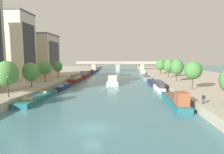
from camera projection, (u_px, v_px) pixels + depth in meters
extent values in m
plane|color=#42757F|center=(92.00, 128.00, 23.48)|extent=(400.00, 400.00, 0.00)
cube|color=#A89E89|center=(39.00, 76.00, 80.21)|extent=(36.00, 170.00, 1.60)
cube|color=#A89E89|center=(195.00, 77.00, 75.67)|extent=(36.00, 170.00, 1.60)
cube|color=silver|center=(113.00, 81.00, 67.33)|extent=(4.56, 20.86, 1.16)
cube|color=silver|center=(114.00, 77.00, 77.97)|extent=(3.70, 1.37, 0.94)
cube|color=silver|center=(113.00, 79.00, 67.26)|extent=(4.64, 20.87, 0.06)
cube|color=beige|center=(113.00, 78.00, 60.14)|extent=(3.03, 4.25, 2.04)
cube|color=black|center=(113.00, 77.00, 62.18)|extent=(2.31, 0.11, 0.57)
cube|color=brown|center=(113.00, 78.00, 69.30)|extent=(3.37, 10.88, 0.36)
cylinder|color=#232328|center=(114.00, 79.00, 61.00)|extent=(0.07, 0.07, 1.10)
cube|color=silver|center=(116.00, 89.00, 52.78)|extent=(2.19, 5.82, 0.03)
cube|color=silver|center=(104.00, 89.00, 52.90)|extent=(1.80, 5.91, 0.03)
cube|color=#23666B|center=(38.00, 98.00, 38.82)|extent=(3.43, 14.70, 0.96)
cube|color=#23666B|center=(51.00, 91.00, 46.43)|extent=(3.02, 1.26, 0.84)
cube|color=#23666B|center=(37.00, 96.00, 38.76)|extent=(3.49, 14.71, 0.06)
cube|color=tan|center=(44.00, 92.00, 41.94)|extent=(1.60, 0.93, 0.40)
cube|color=tan|center=(28.00, 99.00, 34.66)|extent=(1.76, 1.13, 0.48)
cylinder|color=#232328|center=(29.00, 97.00, 34.31)|extent=(0.07, 0.07, 1.10)
cube|color=#1E284C|center=(64.00, 87.00, 53.64)|extent=(1.92, 10.13, 0.92)
cube|color=#1E284C|center=(69.00, 84.00, 59.00)|extent=(1.79, 1.21, 0.82)
cube|color=#1E284C|center=(64.00, 85.00, 53.59)|extent=(1.95, 10.13, 0.06)
cube|color=#9EBCD6|center=(66.00, 83.00, 55.77)|extent=(0.94, 0.90, 0.40)
cube|color=#9EBCD6|center=(61.00, 86.00, 50.75)|extent=(1.04, 1.10, 0.48)
cylinder|color=#232328|center=(61.00, 85.00, 50.50)|extent=(0.07, 0.07, 1.10)
cube|color=maroon|center=(77.00, 80.00, 68.56)|extent=(2.66, 13.47, 1.28)
cube|color=maroon|center=(81.00, 78.00, 75.52)|extent=(2.20, 1.33, 1.01)
cube|color=maroon|center=(77.00, 78.00, 68.48)|extent=(2.71, 13.47, 0.06)
cube|color=tan|center=(76.00, 77.00, 67.74)|extent=(2.11, 8.63, 1.33)
cube|color=#4C4C51|center=(76.00, 75.00, 67.67)|extent=(2.26, 8.89, 0.08)
cylinder|color=#232328|center=(74.00, 78.00, 64.41)|extent=(0.07, 0.07, 1.10)
cube|color=maroon|center=(85.00, 75.00, 86.30)|extent=(3.60, 15.83, 1.28)
cube|color=maroon|center=(88.00, 74.00, 94.45)|extent=(3.02, 1.35, 1.01)
cube|color=maroon|center=(85.00, 74.00, 86.22)|extent=(3.67, 15.83, 0.06)
cube|color=#9EBCD6|center=(83.00, 73.00, 80.80)|extent=(2.45, 3.22, 1.90)
cube|color=black|center=(84.00, 72.00, 82.34)|extent=(1.89, 0.09, 0.53)
cube|color=brown|center=(86.00, 73.00, 87.77)|extent=(2.69, 8.26, 0.36)
cylinder|color=#232328|center=(85.00, 74.00, 81.45)|extent=(0.07, 0.07, 1.10)
cube|color=#1E284C|center=(93.00, 73.00, 103.66)|extent=(2.50, 10.41, 1.09)
cube|color=#1E284C|center=(94.00, 72.00, 109.14)|extent=(2.12, 1.29, 0.91)
cube|color=#1E284C|center=(93.00, 72.00, 103.60)|extent=(2.54, 10.41, 0.06)
cube|color=#38383D|center=(93.00, 71.00, 105.83)|extent=(1.12, 0.93, 0.40)
cube|color=#38383D|center=(92.00, 71.00, 100.69)|extent=(1.24, 1.14, 0.48)
cylinder|color=#232328|center=(92.00, 71.00, 100.44)|extent=(0.07, 0.07, 1.10)
cube|color=#1E284C|center=(95.00, 71.00, 117.95)|extent=(2.54, 11.75, 1.17)
cube|color=#1E284C|center=(97.00, 70.00, 124.08)|extent=(2.19, 1.29, 0.95)
cube|color=#1E284C|center=(95.00, 70.00, 117.89)|extent=(2.59, 11.75, 0.06)
cube|color=beige|center=(96.00, 69.00, 120.41)|extent=(1.16, 0.93, 0.40)
cube|color=beige|center=(94.00, 70.00, 114.61)|extent=(1.28, 1.13, 0.48)
cylinder|color=#232328|center=(95.00, 69.00, 114.32)|extent=(0.07, 0.07, 1.10)
cube|color=#23666B|center=(175.00, 101.00, 35.59)|extent=(3.15, 14.39, 1.06)
cube|color=#23666B|center=(167.00, 93.00, 43.00)|extent=(2.51, 1.32, 0.89)
cube|color=#23666B|center=(175.00, 99.00, 35.53)|extent=(3.20, 14.39, 0.06)
cube|color=#9E5133|center=(182.00, 99.00, 30.60)|extent=(2.05, 2.93, 2.24)
cube|color=black|center=(180.00, 95.00, 31.99)|extent=(1.56, 0.09, 0.63)
cube|color=brown|center=(173.00, 96.00, 36.92)|extent=(2.31, 7.51, 0.36)
cylinder|color=#232328|center=(183.00, 101.00, 31.19)|extent=(0.07, 0.07, 1.10)
cube|color=silver|center=(159.00, 89.00, 49.53)|extent=(1.64, 9.24, 1.23)
cube|color=silver|center=(156.00, 85.00, 54.44)|extent=(1.51, 1.26, 0.98)
cube|color=silver|center=(159.00, 86.00, 49.46)|extent=(1.67, 9.24, 0.06)
cube|color=#38383D|center=(160.00, 84.00, 48.92)|extent=(1.33, 5.91, 1.55)
cube|color=#4C4C51|center=(160.00, 81.00, 48.83)|extent=(1.43, 6.09, 0.08)
cylinder|color=#232328|center=(162.00, 86.00, 46.64)|extent=(0.07, 0.07, 1.10)
cube|color=#1E284C|center=(153.00, 82.00, 63.12)|extent=(2.69, 11.32, 1.01)
cube|color=#1E284C|center=(150.00, 80.00, 69.03)|extent=(2.36, 1.27, 0.87)
cube|color=#1E284C|center=(153.00, 81.00, 63.06)|extent=(2.74, 11.32, 0.06)
cube|color=#38383D|center=(152.00, 79.00, 65.49)|extent=(1.25, 0.93, 0.40)
cube|color=#38383D|center=(154.00, 81.00, 59.90)|extent=(1.37, 1.13, 0.48)
cylinder|color=#232328|center=(155.00, 80.00, 59.62)|extent=(0.07, 0.07, 1.10)
cube|color=gray|center=(146.00, 77.00, 78.76)|extent=(3.52, 15.39, 1.18)
cube|color=gray|center=(144.00, 75.00, 86.70)|extent=(3.19, 1.28, 0.96)
cube|color=gray|center=(146.00, 76.00, 78.69)|extent=(3.59, 15.39, 0.06)
cube|color=#38383D|center=(145.00, 75.00, 82.01)|extent=(1.68, 0.92, 0.40)
cube|color=#38383D|center=(147.00, 76.00, 74.40)|extent=(1.85, 1.12, 0.48)
cylinder|color=#232328|center=(148.00, 76.00, 74.02)|extent=(0.07, 0.07, 1.10)
cube|color=gray|center=(142.00, 74.00, 95.83)|extent=(2.63, 11.30, 0.94)
cube|color=gray|center=(141.00, 73.00, 101.76)|extent=(2.34, 1.24, 0.83)
cube|color=gray|center=(142.00, 73.00, 95.78)|extent=(2.68, 11.30, 0.06)
cube|color=beige|center=(143.00, 72.00, 91.87)|extent=(1.87, 2.28, 1.93)
cube|color=black|center=(142.00, 71.00, 92.96)|extent=(1.47, 0.05, 0.54)
cube|color=brown|center=(142.00, 72.00, 96.87)|extent=(2.00, 5.89, 0.36)
cylinder|color=#232328|center=(143.00, 72.00, 92.34)|extent=(0.07, 0.07, 1.10)
cylinder|color=brown|center=(8.00, 87.00, 37.84)|extent=(0.27, 0.27, 2.85)
ellipsoid|color=#4C8942|center=(7.00, 73.00, 37.52)|extent=(4.63, 4.63, 5.39)
cylinder|color=brown|center=(31.00, 82.00, 46.21)|extent=(0.31, 0.31, 2.67)
ellipsoid|color=#4C8942|center=(31.00, 72.00, 45.91)|extent=(4.15, 4.15, 4.94)
cylinder|color=brown|center=(45.00, 77.00, 55.78)|extent=(0.26, 0.26, 3.31)
ellipsoid|color=#4C8942|center=(44.00, 68.00, 55.47)|extent=(3.98, 3.98, 4.24)
cylinder|color=brown|center=(58.00, 74.00, 67.29)|extent=(0.30, 0.30, 3.24)
ellipsoid|color=#4C8942|center=(58.00, 67.00, 66.99)|extent=(3.56, 3.56, 3.89)
cylinder|color=brown|center=(192.00, 82.00, 42.99)|extent=(0.26, 0.26, 3.45)
ellipsoid|color=#427F3D|center=(193.00, 70.00, 42.67)|extent=(4.09, 4.09, 4.36)
cylinder|color=brown|center=(177.00, 76.00, 57.42)|extent=(0.34, 0.34, 3.27)
ellipsoid|color=#427F3D|center=(177.00, 67.00, 57.09)|extent=(4.05, 4.05, 5.05)
cylinder|color=brown|center=(168.00, 73.00, 69.12)|extent=(0.38, 0.38, 3.25)
ellipsoid|color=#427F3D|center=(169.00, 65.00, 68.79)|extent=(4.00, 4.00, 5.09)
cylinder|color=brown|center=(160.00, 71.00, 84.47)|extent=(0.35, 0.35, 2.73)
ellipsoid|color=#427F3D|center=(161.00, 65.00, 84.17)|extent=(4.41, 4.41, 5.07)
cylinder|color=black|center=(8.00, 87.00, 34.75)|extent=(0.11, 0.11, 3.81)
sphere|color=#EAE5C6|center=(7.00, 77.00, 34.52)|extent=(0.28, 0.28, 0.28)
cylinder|color=black|center=(9.00, 96.00, 34.94)|extent=(0.22, 0.22, 0.20)
cube|color=beige|center=(14.00, 48.00, 57.72)|extent=(10.31, 9.05, 21.73)
cube|color=#4C515B|center=(12.00, 13.00, 56.50)|extent=(10.62, 9.32, 0.50)
cube|color=#232833|center=(30.00, 44.00, 57.26)|extent=(0.04, 7.24, 13.04)
cube|color=beige|center=(36.00, 56.00, 72.22)|extent=(15.19, 12.32, 16.51)
cube|color=slate|center=(35.00, 35.00, 71.29)|extent=(15.65, 12.69, 0.50)
cube|color=#232833|center=(54.00, 54.00, 71.63)|extent=(0.04, 9.86, 9.91)
cube|color=#ADA899|center=(118.00, 63.00, 121.54)|extent=(56.95, 4.40, 0.60)
cube|color=#ADA899|center=(118.00, 62.00, 119.48)|extent=(56.95, 0.30, 0.90)
cube|color=#ADA899|center=(118.00, 62.00, 123.44)|extent=(56.95, 0.30, 0.90)
cube|color=#ADA899|center=(94.00, 67.00, 122.94)|extent=(2.80, 3.60, 5.10)
cube|color=#ADA899|center=(118.00, 67.00, 121.86)|extent=(2.80, 3.60, 5.10)
cube|color=#ADA899|center=(142.00, 67.00, 120.77)|extent=(2.80, 3.60, 5.10)
cylinder|color=#2D2D38|center=(203.00, 101.00, 29.57)|extent=(0.13, 0.13, 0.84)
cylinder|color=#2D2D38|center=(204.00, 101.00, 29.47)|extent=(0.13, 0.13, 0.84)
cube|color=black|center=(204.00, 97.00, 29.44)|extent=(0.39, 0.33, 0.56)
sphere|color=#9E7051|center=(204.00, 95.00, 29.40)|extent=(0.21, 0.21, 0.21)
cylinder|color=black|center=(202.00, 97.00, 29.55)|extent=(0.09, 0.09, 0.54)
cylinder|color=black|center=(205.00, 97.00, 29.33)|extent=(0.09, 0.09, 0.54)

